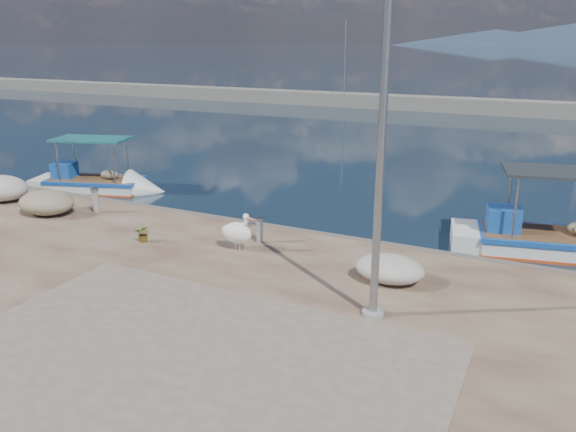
# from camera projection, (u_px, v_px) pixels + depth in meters

# --- Properties ---
(ground) EXTENTS (1400.00, 1400.00, 0.00)m
(ground) POSITION_uv_depth(u_px,v_px,m) (213.00, 318.00, 12.44)
(ground) COLOR #162635
(ground) RESTS_ON ground
(quay_patch) EXTENTS (9.00, 7.00, 0.01)m
(quay_patch) POSITION_uv_depth(u_px,v_px,m) (162.00, 380.00, 9.30)
(quay_patch) COLOR gray
(quay_patch) RESTS_ON quay
(breakwater) EXTENTS (120.00, 2.20, 7.50)m
(breakwater) POSITION_uv_depth(u_px,v_px,m) (479.00, 106.00, 46.52)
(breakwater) COLOR gray
(breakwater) RESTS_ON ground
(mountains) EXTENTS (370.00, 280.00, 22.00)m
(mountains) POSITION_uv_depth(u_px,v_px,m) (574.00, 35.00, 564.55)
(mountains) COLOR #28384C
(mountains) RESTS_ON ground
(boat_left) EXTENTS (5.50, 3.20, 2.52)m
(boat_left) POSITION_uv_depth(u_px,v_px,m) (95.00, 186.00, 22.87)
(boat_left) COLOR white
(boat_left) RESTS_ON ground
(boat_right) EXTENTS (6.15, 3.09, 2.83)m
(boat_right) POSITION_uv_depth(u_px,v_px,m) (552.00, 245.00, 16.21)
(boat_right) COLOR white
(boat_right) RESTS_ON ground
(pelican) EXTENTS (1.12, 0.58, 1.08)m
(pelican) POSITION_uv_depth(u_px,v_px,m) (238.00, 232.00, 14.90)
(pelican) COLOR tan
(pelican) RESTS_ON quay
(lamp_post) EXTENTS (0.44, 0.96, 7.00)m
(lamp_post) POSITION_uv_depth(u_px,v_px,m) (381.00, 157.00, 10.54)
(lamp_post) COLOR gray
(lamp_post) RESTS_ON quay
(bollard_near) EXTENTS (0.23, 0.23, 0.71)m
(bollard_near) POSITION_uv_depth(u_px,v_px,m) (260.00, 229.00, 15.51)
(bollard_near) COLOR gray
(bollard_near) RESTS_ON quay
(bollard_far) EXTENTS (0.26, 0.26, 0.80)m
(bollard_far) POSITION_uv_depth(u_px,v_px,m) (95.00, 200.00, 18.21)
(bollard_far) COLOR gray
(bollard_far) RESTS_ON quay
(potted_plant) EXTENTS (0.55, 0.52, 0.48)m
(potted_plant) POSITION_uv_depth(u_px,v_px,m) (144.00, 233.00, 15.63)
(potted_plant) COLOR #33722D
(potted_plant) RESTS_ON quay
(net_pile_a) EXTENTS (2.12, 1.55, 0.87)m
(net_pile_a) POSITION_uv_depth(u_px,v_px,m) (0.00, 188.00, 19.61)
(net_pile_a) COLOR beige
(net_pile_a) RESTS_ON quay
(net_pile_d) EXTENTS (1.63, 1.22, 0.61)m
(net_pile_d) POSITION_uv_depth(u_px,v_px,m) (390.00, 269.00, 13.05)
(net_pile_d) COLOR beige
(net_pile_d) RESTS_ON quay
(net_pile_b) EXTENTS (1.92, 1.49, 0.75)m
(net_pile_b) POSITION_uv_depth(u_px,v_px,m) (47.00, 203.00, 18.09)
(net_pile_b) COLOR tan
(net_pile_b) RESTS_ON quay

